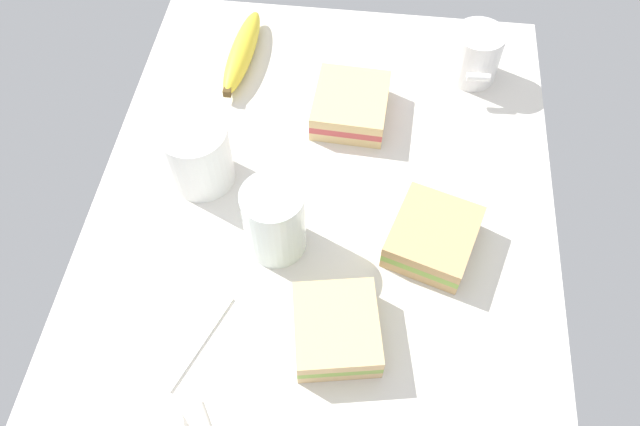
{
  "coord_description": "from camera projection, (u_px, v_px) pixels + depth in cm",
  "views": [
    {
      "loc": [
        44.8,
        5.28,
        73.51
      ],
      "look_at": [
        0.0,
        0.0,
        5.0
      ],
      "focal_mm": 34.87,
      "sensor_mm": 36.0,
      "label": 1
    }
  ],
  "objects": [
    {
      "name": "sandwich_main",
      "position": [
        351.0,
        105.0,
        0.94
      ],
      "size": [
        12.46,
        11.32,
        4.4
      ],
      "color": "#DBB77A",
      "rests_on": "tabletop"
    },
    {
      "name": "banana",
      "position": [
        242.0,
        52.0,
        1.01
      ],
      "size": [
        19.58,
        4.94,
        3.68
      ],
      "color": "yellow",
      "rests_on": "tabletop"
    },
    {
      "name": "paper_napkin",
      "position": [
        158.0,
        319.0,
        0.77
      ],
      "size": [
        17.51,
        17.51,
        0.3
      ],
      "primitive_type": "cube",
      "rotation": [
        0.0,
        0.0,
        -0.38
      ],
      "color": "white",
      "rests_on": "tabletop"
    },
    {
      "name": "tabletop",
      "position": [
        320.0,
        229.0,
        0.85
      ],
      "size": [
        90.0,
        64.0,
        2.0
      ],
      "primitive_type": "cube",
      "color": "beige",
      "rests_on": "ground"
    },
    {
      "name": "coffee_mug_black",
      "position": [
        198.0,
        154.0,
        0.85
      ],
      "size": [
        10.58,
        11.11,
        9.9
      ],
      "color": "white",
      "rests_on": "tabletop"
    },
    {
      "name": "glass_of_milk",
      "position": [
        275.0,
        223.0,
        0.79
      ],
      "size": [
        7.96,
        7.96,
        10.99
      ],
      "color": "silver",
      "rests_on": "tabletop"
    },
    {
      "name": "sandwich_extra",
      "position": [
        433.0,
        237.0,
        0.81
      ],
      "size": [
        14.02,
        13.26,
        4.4
      ],
      "color": "tan",
      "rests_on": "tabletop"
    },
    {
      "name": "sandwich_side",
      "position": [
        336.0,
        329.0,
        0.74
      ],
      "size": [
        12.67,
        11.79,
        4.4
      ],
      "color": "#DBB77A",
      "rests_on": "tabletop"
    },
    {
      "name": "coffee_mug_spare",
      "position": [
        476.0,
        54.0,
        0.97
      ],
      "size": [
        9.82,
        7.76,
        8.55
      ],
      "color": "white",
      "rests_on": "tabletop"
    }
  ]
}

